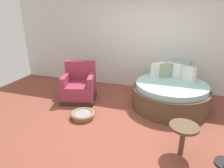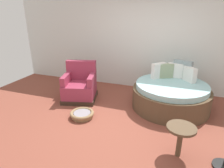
# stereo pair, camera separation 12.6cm
# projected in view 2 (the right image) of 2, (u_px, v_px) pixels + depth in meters

# --- Properties ---
(ground_plane) EXTENTS (8.00, 8.00, 0.02)m
(ground_plane) POSITION_uv_depth(u_px,v_px,m) (124.00, 122.00, 4.00)
(ground_plane) COLOR brown
(back_wall) EXTENTS (8.00, 0.12, 3.11)m
(back_wall) POSITION_uv_depth(u_px,v_px,m) (147.00, 33.00, 5.29)
(back_wall) COLOR silver
(back_wall) RESTS_ON ground_plane
(round_daybed) EXTENTS (1.74, 1.74, 1.03)m
(round_daybed) POSITION_uv_depth(u_px,v_px,m) (171.00, 95.00, 4.51)
(round_daybed) COLOR brown
(round_daybed) RESTS_ON ground_plane
(red_armchair) EXTENTS (0.98, 0.98, 0.94)m
(red_armchair) POSITION_uv_depth(u_px,v_px,m) (80.00, 86.00, 4.96)
(red_armchair) COLOR #38281E
(red_armchair) RESTS_ON ground_plane
(pet_basket) EXTENTS (0.51, 0.51, 0.13)m
(pet_basket) POSITION_uv_depth(u_px,v_px,m) (82.00, 114.00, 4.14)
(pet_basket) COLOR #8E704C
(pet_basket) RESTS_ON ground_plane
(side_table) EXTENTS (0.44, 0.44, 0.52)m
(side_table) POSITION_uv_depth(u_px,v_px,m) (181.00, 132.00, 2.92)
(side_table) COLOR brown
(side_table) RESTS_ON ground_plane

